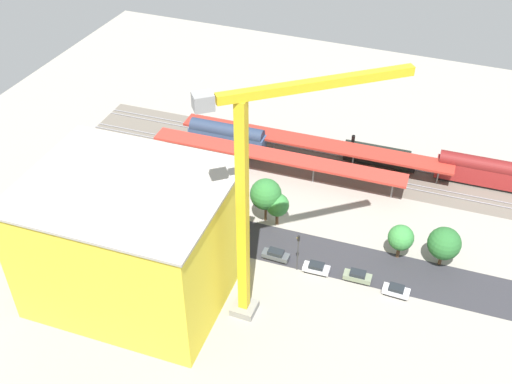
# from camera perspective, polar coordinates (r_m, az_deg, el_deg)

# --- Properties ---
(ground_plane) EXTENTS (158.28, 158.28, 0.00)m
(ground_plane) POSITION_cam_1_polar(r_m,az_deg,el_deg) (110.71, 2.32, -2.86)
(ground_plane) COLOR gray
(ground_plane) RESTS_ON ground
(rail_bed) EXTENTS (99.35, 17.83, 0.01)m
(rail_bed) POSITION_cam_1_polar(r_m,az_deg,el_deg) (127.33, 5.55, 3.07)
(rail_bed) COLOR #665E54
(rail_bed) RESTS_ON ground
(street_asphalt) EXTENTS (99.17, 12.31, 0.01)m
(street_asphalt) POSITION_cam_1_polar(r_m,az_deg,el_deg) (106.47, 1.26, -4.80)
(street_asphalt) COLOR #2D2D33
(street_asphalt) RESTS_ON ground
(track_rails) EXTENTS (98.87, 11.40, 0.12)m
(track_rails) POSITION_cam_1_polar(r_m,az_deg,el_deg) (127.23, 5.55, 3.14)
(track_rails) COLOR #9E9EA8
(track_rails) RESTS_ON ground
(platform_canopy_near) EXTENTS (51.11, 5.92, 4.61)m
(platform_canopy_near) POSITION_cam_1_polar(r_m,az_deg,el_deg) (119.92, 1.88, 3.34)
(platform_canopy_near) COLOR #B73328
(platform_canopy_near) RESTS_ON ground
(platform_canopy_far) EXTENTS (55.95, 6.39, 4.24)m
(platform_canopy_far) POSITION_cam_1_polar(r_m,az_deg,el_deg) (125.10, 5.35, 4.58)
(platform_canopy_far) COLOR #A82D23
(platform_canopy_far) RESTS_ON ground
(locomotive) EXTENTS (14.63, 3.54, 5.40)m
(locomotive) POSITION_cam_1_polar(r_m,az_deg,el_deg) (126.98, 11.40, 3.37)
(locomotive) COLOR black
(locomotive) RESTS_ON ground
(passenger_coach) EXTENTS (18.14, 3.72, 5.99)m
(passenger_coach) POSITION_cam_1_polar(r_m,az_deg,el_deg) (125.74, 20.47, 1.82)
(passenger_coach) COLOR black
(passenger_coach) RESTS_ON ground
(freight_coach_far) EXTENTS (16.46, 3.69, 6.17)m
(freight_coach_far) POSITION_cam_1_polar(r_m,az_deg,el_deg) (128.09, -2.71, 5.18)
(freight_coach_far) COLOR black
(freight_coach_far) RESTS_ON ground
(parked_car_0) EXTENTS (4.23, 1.93, 1.68)m
(parked_car_0) POSITION_cam_1_polar(r_m,az_deg,el_deg) (99.90, 12.88, -8.95)
(parked_car_0) COLOR black
(parked_car_0) RESTS_ON ground
(parked_car_1) EXTENTS (4.57, 1.95, 1.79)m
(parked_car_1) POSITION_cam_1_polar(r_m,az_deg,el_deg) (100.91, 9.41, -7.75)
(parked_car_1) COLOR black
(parked_car_1) RESTS_ON ground
(parked_car_2) EXTENTS (4.44, 2.09, 1.63)m
(parked_car_2) POSITION_cam_1_polar(r_m,az_deg,el_deg) (101.49, 5.62, -7.06)
(parked_car_2) COLOR black
(parked_car_2) RESTS_ON ground
(parked_car_3) EXTENTS (4.60, 1.80, 1.73)m
(parked_car_3) POSITION_cam_1_polar(r_m,az_deg,el_deg) (103.25, 1.85, -5.88)
(parked_car_3) COLOR black
(parked_car_3) RESTS_ON ground
(parked_car_4) EXTENTS (4.20, 1.97, 1.76)m
(parked_car_4) POSITION_cam_1_polar(r_m,az_deg,el_deg) (104.91, -2.08, -5.01)
(parked_car_4) COLOR black
(parked_car_4) RESTS_ON ground
(parked_car_5) EXTENTS (4.79, 2.17, 1.66)m
(parked_car_5) POSITION_cam_1_polar(r_m,az_deg,el_deg) (107.44, -5.18, -3.98)
(parked_car_5) COLOR black
(parked_car_5) RESTS_ON ground
(parked_car_6) EXTENTS (4.61, 2.16, 1.56)m
(parked_car_6) POSITION_cam_1_polar(r_m,az_deg,el_deg) (109.63, -8.53, -3.33)
(parked_car_6) COLOR black
(parked_car_6) RESTS_ON ground
(construction_building) EXTENTS (29.18, 24.13, 19.98)m
(construction_building) POSITION_cam_1_polar(r_m,az_deg,el_deg) (94.00, -11.49, -4.42)
(construction_building) COLOR yellow
(construction_building) RESTS_ON ground
(construction_roof_slab) EXTENTS (29.80, 24.75, 0.40)m
(construction_roof_slab) POSITION_cam_1_polar(r_m,az_deg,el_deg) (87.65, -12.30, 0.55)
(construction_roof_slab) COLOR #ADA89E
(construction_roof_slab) RESTS_ON construction_building
(tower_crane) EXTENTS (22.99, 18.87, 38.09)m
(tower_crane) POSITION_cam_1_polar(r_m,az_deg,el_deg) (80.71, 0.32, 0.20)
(tower_crane) COLOR gray
(tower_crane) RESTS_ON ground
(box_truck_0) EXTENTS (10.02, 2.93, 3.62)m
(box_truck_0) POSITION_cam_1_polar(r_m,az_deg,el_deg) (112.53, -9.62, -1.51)
(box_truck_0) COLOR black
(box_truck_0) RESTS_ON ground
(box_truck_1) EXTENTS (8.41, 2.88, 3.64)m
(box_truck_1) POSITION_cam_1_polar(r_m,az_deg,el_deg) (111.29, -6.61, -1.70)
(box_truck_1) COLOR black
(box_truck_1) RESTS_ON ground
(box_truck_2) EXTENTS (9.41, 2.92, 3.51)m
(box_truck_2) POSITION_cam_1_polar(r_m,az_deg,el_deg) (114.48, -11.35, -1.02)
(box_truck_2) COLOR black
(box_truck_2) RESTS_ON ground
(street_tree_0) EXTENTS (4.17, 4.17, 6.44)m
(street_tree_0) POSITION_cam_1_polar(r_m,az_deg,el_deg) (107.68, 2.00, -1.22)
(street_tree_0) COLOR brown
(street_tree_0) RESTS_ON ground
(street_tree_1) EXTENTS (5.61, 5.61, 8.73)m
(street_tree_1) POSITION_cam_1_polar(r_m,az_deg,el_deg) (107.48, 0.92, -0.21)
(street_tree_1) COLOR brown
(street_tree_1) RESTS_ON ground
(street_tree_2) EXTENTS (5.45, 5.45, 7.29)m
(street_tree_2) POSITION_cam_1_polar(r_m,az_deg,el_deg) (104.25, 17.09, -4.59)
(street_tree_2) COLOR brown
(street_tree_2) RESTS_ON ground
(street_tree_3) EXTENTS (4.54, 4.54, 6.37)m
(street_tree_3) POSITION_cam_1_polar(r_m,az_deg,el_deg) (117.50, -11.63, 1.53)
(street_tree_3) COLOR brown
(street_tree_3) RESTS_ON ground
(street_tree_4) EXTENTS (4.32, 4.32, 6.43)m
(street_tree_4) POSITION_cam_1_polar(r_m,az_deg,el_deg) (103.96, 13.31, -4.16)
(street_tree_4) COLOR brown
(street_tree_4) RESTS_ON ground
(traffic_light) EXTENTS (0.50, 0.36, 7.36)m
(traffic_light) POSITION_cam_1_polar(r_m,az_deg,el_deg) (98.71, 3.92, -5.22)
(traffic_light) COLOR #333333
(traffic_light) RESTS_ON ground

